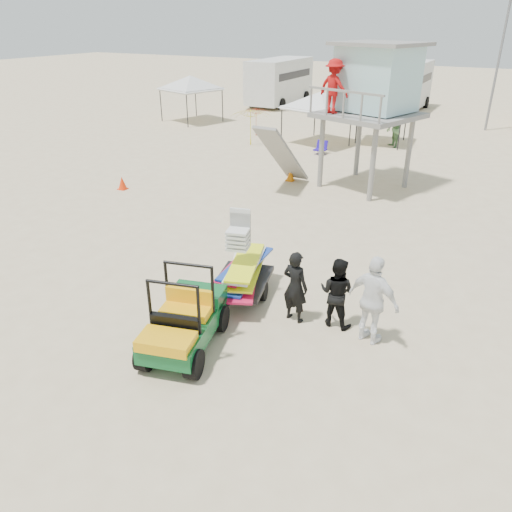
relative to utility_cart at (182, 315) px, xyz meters
The scene contains 19 objects.
ground 1.20m from the utility_cart, 88.34° to the right, with size 140.00×140.00×0.00m, color beige.
utility_cart is the anchor object (origin of this frame).
surf_trailer 2.33m from the utility_cart, 89.89° to the left, with size 1.57×2.31×1.94m.
man_left 2.54m from the utility_cart, 53.21° to the left, with size 0.60×0.39×1.65m, color black.
man_mid 3.29m from the utility_cart, 43.92° to the left, with size 0.76×0.60×1.57m, color black.
man_right 3.81m from the utility_cart, 32.25° to the left, with size 1.12×0.47×1.91m, color white.
lifeguard_tower 12.55m from the utility_cart, 90.85° to the left, with size 4.07×4.07×5.14m.
canopy_white_a 18.82m from the utility_cart, 103.59° to the left, with size 3.64×3.64×3.04m.
canopy_white_b 24.57m from the utility_cart, 124.46° to the left, with size 3.69×3.69×3.19m.
canopy_white_c 19.92m from the utility_cart, 94.87° to the left, with size 2.89×2.89×2.99m.
umbrella_a 20.01m from the utility_cart, 114.19° to the left, with size 1.70×1.73×1.56m, color #B72913.
umbrella_b 17.72m from the utility_cart, 114.50° to the left, with size 2.03×2.07×1.86m, color yellow.
cone_near 11.81m from the utility_cart, 104.27° to the left, with size 0.34×0.34×0.50m, color #D66906.
cone_far 10.99m from the utility_cart, 138.13° to the left, with size 0.34×0.34×0.50m, color #FF3208.
beach_chair_a 16.56m from the utility_cart, 102.05° to the left, with size 0.58×0.62×0.64m.
rv_far_left 31.48m from the utility_cart, 112.38° to the left, with size 2.64×6.80×3.25m.
rv_mid_left 30.75m from the utility_cart, 95.56° to the left, with size 2.65×6.50×3.25m.
light_pole_left 26.47m from the utility_cart, 83.39° to the left, with size 0.14×0.14×8.00m, color slate.
distant_beachgoers 17.62m from the utility_cart, 76.61° to the left, with size 11.62×5.67×1.80m.
Camera 1 is at (5.19, -5.71, 6.05)m, focal length 35.00 mm.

